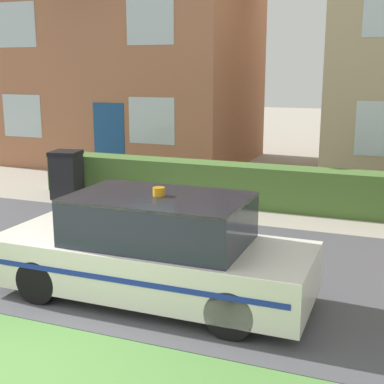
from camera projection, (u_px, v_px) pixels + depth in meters
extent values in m
cube|color=#4C4C51|center=(155.00, 259.00, 8.72)|extent=(28.00, 5.04, 0.01)
cube|color=#568C42|center=(3.00, 373.00, 5.46)|extent=(28.00, 2.16, 0.01)
cube|color=#4C7233|center=(256.00, 186.00, 12.05)|extent=(10.77, 0.71, 0.94)
cylinder|color=black|center=(94.00, 249.00, 8.31)|extent=(0.59, 0.20, 0.59)
cylinder|color=black|center=(39.00, 281.00, 7.06)|extent=(0.59, 0.20, 0.59)
cylinder|color=black|center=(260.00, 272.00, 7.36)|extent=(0.59, 0.20, 0.59)
cylinder|color=black|center=(230.00, 314.00, 6.11)|extent=(0.59, 0.20, 0.59)
cube|color=silver|center=(152.00, 263.00, 7.17)|extent=(4.28, 1.59, 0.64)
cube|color=#232833|center=(159.00, 219.00, 6.98)|extent=(2.30, 1.43, 0.62)
cube|color=silver|center=(159.00, 197.00, 6.92)|extent=(2.30, 1.43, 0.04)
cube|color=navy|center=(175.00, 243.00, 7.88)|extent=(4.06, 0.02, 0.07)
cube|color=navy|center=(123.00, 281.00, 6.44)|extent=(4.06, 0.02, 0.07)
cylinder|color=orange|center=(159.00, 192.00, 6.90)|extent=(0.16, 0.16, 0.11)
cube|color=#A86B4C|center=(128.00, 73.00, 17.95)|extent=(8.04, 5.61, 5.85)
cube|color=navy|center=(109.00, 139.00, 15.51)|extent=(1.00, 0.02, 2.10)
cube|color=silver|center=(22.00, 116.00, 16.48)|extent=(1.40, 0.02, 1.30)
cube|color=silver|center=(151.00, 121.00, 14.89)|extent=(1.40, 0.02, 1.30)
cube|color=silver|center=(16.00, 25.00, 15.87)|extent=(1.40, 0.02, 1.30)
cube|color=silver|center=(150.00, 20.00, 14.29)|extent=(1.40, 0.02, 1.30)
cube|color=black|center=(67.00, 177.00, 12.85)|extent=(0.73, 0.73, 1.04)
cube|color=black|center=(65.00, 153.00, 12.72)|extent=(0.76, 0.77, 0.10)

